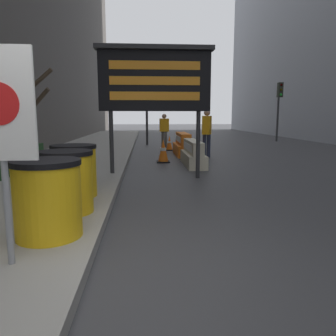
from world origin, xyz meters
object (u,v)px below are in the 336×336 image
warning_sign (0,119)px  pedestrian_passerby (164,128)px  barrel_drum_back (74,171)px  pedestrian_worker (207,129)px  message_board (155,80)px  traffic_light_near_curb (147,92)px  traffic_cone_far (163,151)px  barrel_drum_middle (66,182)px  jersey_barrier_cream (193,154)px  jersey_barrier_orange_near (183,145)px  traffic_light_far_side (279,99)px  traffic_cone_near (169,143)px  traffic_cone_mid (186,146)px  barrel_drum_foreground (48,198)px

warning_sign → pedestrian_passerby: 12.77m
barrel_drum_back → pedestrian_worker: (3.46, 6.33, 0.44)m
warning_sign → message_board: (1.49, 4.88, 0.85)m
barrel_drum_back → traffic_light_near_curb: (1.32, 11.74, 2.14)m
traffic_cone_far → pedestrian_worker: 2.21m
barrel_drum_middle → pedestrian_passerby: bearing=79.5°
pedestrian_passerby → jersey_barrier_cream: bearing=-89.2°
barrel_drum_back → traffic_cone_far: size_ratio=1.17×
traffic_cone_far → traffic_light_near_curb: (-0.47, 6.71, 2.35)m
jersey_barrier_cream → pedestrian_worker: pedestrian_worker is taller
warning_sign → jersey_barrier_orange_near: (2.72, 9.66, -1.09)m
barrel_drum_back → traffic_cone_far: 5.34m
jersey_barrier_cream → traffic_light_far_side: 11.48m
barrel_drum_middle → traffic_light_far_side: bearing=58.1°
message_board → barrel_drum_back: bearing=-122.5°
warning_sign → traffic_light_near_curb: bearing=84.6°
barrel_drum_middle → jersey_barrier_cream: size_ratio=0.40×
traffic_cone_near → traffic_cone_mid: (0.54, -1.60, 0.03)m
traffic_cone_far → barrel_drum_middle: bearing=-105.9°
jersey_barrier_cream → jersey_barrier_orange_near: 2.70m
warning_sign → pedestrian_passerby: warning_sign is taller
traffic_cone_near → pedestrian_worker: size_ratio=0.37×
barrel_drum_middle → warning_sign: (-0.13, -1.66, 0.89)m
message_board → pedestrian_passerby: bearing=85.0°
barrel_drum_foreground → warning_sign: warning_sign is taller
traffic_cone_far → pedestrian_worker: size_ratio=0.43×
barrel_drum_foreground → pedestrian_worker: 8.91m
traffic_cone_near → warning_sign: bearing=-101.5°
jersey_barrier_orange_near → traffic_cone_far: size_ratio=2.90×
barrel_drum_middle → traffic_light_near_curb: size_ratio=0.23×
traffic_cone_far → traffic_light_near_curb: bearing=94.0°
barrel_drum_back → traffic_light_far_side: bearing=56.1°
warning_sign → traffic_light_far_side: 18.64m
barrel_drum_back → traffic_cone_far: bearing=70.4°
pedestrian_worker → message_board: bearing=174.3°
barrel_drum_middle → traffic_cone_far: bearing=74.1°
barrel_drum_middle → jersey_barrier_cream: barrel_drum_middle is taller
jersey_barrier_orange_near → traffic_cone_near: bearing=102.2°
jersey_barrier_cream → traffic_light_far_side: bearing=55.0°
barrel_drum_foreground → traffic_cone_near: barrel_drum_foreground is taller
traffic_cone_near → pedestrian_passerby: pedestrian_passerby is taller
jersey_barrier_cream → traffic_cone_mid: (0.15, 2.90, 0.01)m
jersey_barrier_cream → traffic_cone_far: jersey_barrier_cream is taller
jersey_barrier_orange_near → traffic_light_far_side: traffic_light_far_side is taller
jersey_barrier_cream → jersey_barrier_orange_near: size_ratio=1.01×
traffic_light_far_side → traffic_light_near_curb: bearing=-166.7°
message_board → traffic_light_near_curb: size_ratio=0.82×
barrel_drum_middle → message_board: message_board is taller
message_board → traffic_light_near_curb: (-0.13, 9.47, 0.41)m
warning_sign → traffic_cone_far: warning_sign is taller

